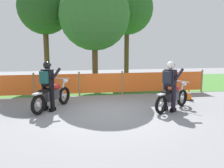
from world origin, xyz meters
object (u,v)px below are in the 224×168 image
(traffic_cone, at_px, (189,94))
(rider_lead, at_px, (48,83))
(motorcycle_lead, at_px, (52,95))
(motorcycle_trailing, at_px, (173,97))
(rider_trailing, at_px, (170,83))

(traffic_cone, bearing_deg, rider_lead, -171.95)
(motorcycle_lead, height_order, motorcycle_trailing, motorcycle_lead)
(motorcycle_trailing, distance_m, traffic_cone, 1.77)
(traffic_cone, bearing_deg, motorcycle_lead, -173.88)
(rider_trailing, bearing_deg, motorcycle_trailing, 0.51)
(motorcycle_lead, xyz_separation_m, rider_trailing, (3.94, -0.84, 0.46))
(motorcycle_trailing, bearing_deg, motorcycle_lead, 133.31)
(rider_lead, bearing_deg, traffic_cone, -50.31)
(motorcycle_trailing, xyz_separation_m, traffic_cone, (1.21, 1.28, -0.20))
(rider_lead, height_order, rider_trailing, same)
(traffic_cone, bearing_deg, rider_trailing, -134.49)
(motorcycle_trailing, relative_size, traffic_cone, 3.14)
(motorcycle_trailing, distance_m, rider_trailing, 0.54)
(motorcycle_lead, height_order, rider_lead, rider_lead)
(traffic_cone, bearing_deg, motorcycle_trailing, -133.49)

